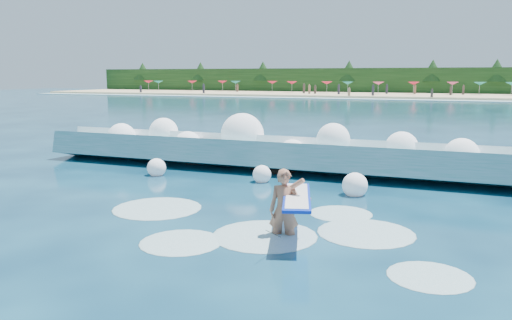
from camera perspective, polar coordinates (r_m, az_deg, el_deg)
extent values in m
plane|color=#072339|center=(13.59, -9.09, -5.92)|extent=(200.00, 200.00, 0.00)
cube|color=tan|center=(89.53, 17.57, 7.03)|extent=(140.00, 20.00, 0.40)
cube|color=silver|center=(78.58, 16.94, 6.64)|extent=(140.00, 5.00, 0.08)
cube|color=black|center=(99.44, 18.09, 8.55)|extent=(140.00, 4.00, 5.00)
cube|color=teal|center=(19.41, 1.24, 0.31)|extent=(18.77, 2.86, 1.57)
cube|color=white|center=(20.08, 2.05, 1.98)|extent=(18.77, 1.32, 0.73)
cube|color=black|center=(21.15, -4.60, 0.87)|extent=(2.36, 1.92, 1.16)
cube|color=black|center=(19.28, 2.36, -0.23)|extent=(1.96, 1.77, 0.89)
cube|color=black|center=(19.71, 10.96, 0.18)|extent=(2.26, 2.15, 1.24)
imported|color=#A1654B|center=(11.31, 3.24, -5.75)|extent=(0.77, 0.59, 1.88)
cube|color=#0B2CC5|center=(11.19, 4.70, -4.22)|extent=(1.31, 2.63, 0.06)
cube|color=white|center=(11.19, 4.70, -4.14)|extent=(1.15, 2.39, 0.06)
cylinder|color=black|center=(10.22, 2.02, -8.43)|extent=(0.01, 0.91, 0.43)
sphere|color=white|center=(22.30, -15.10, 2.52)|extent=(1.22, 1.22, 1.22)
sphere|color=white|center=(22.01, -10.51, 3.14)|extent=(1.26, 1.26, 1.26)
sphere|color=white|center=(20.50, -7.81, 1.70)|extent=(1.13, 1.13, 1.13)
sphere|color=white|center=(20.34, -1.58, 2.89)|extent=(1.77, 1.77, 1.77)
sphere|color=white|center=(18.81, 4.16, 0.77)|extent=(1.05, 1.05, 1.05)
sphere|color=white|center=(18.50, 8.81, 2.30)|extent=(1.23, 1.23, 1.23)
sphere|color=white|center=(18.68, 16.30, 1.33)|extent=(1.19, 1.19, 1.19)
sphere|color=white|center=(18.27, 22.43, 0.47)|extent=(1.19, 1.19, 1.19)
sphere|color=white|center=(18.62, -11.30, -0.88)|extent=(0.69, 0.69, 0.69)
sphere|color=white|center=(17.12, 0.68, -1.66)|extent=(0.64, 0.64, 0.64)
sphere|color=white|center=(15.54, 11.23, -2.85)|extent=(0.78, 0.78, 0.78)
ellipsoid|color=silver|center=(11.53, 0.98, -8.64)|extent=(2.44, 2.44, 0.12)
ellipsoid|color=silver|center=(11.22, -8.58, -9.28)|extent=(1.84, 1.84, 0.09)
ellipsoid|color=silver|center=(11.99, 12.44, -8.15)|extent=(2.28, 2.28, 0.11)
ellipsoid|color=silver|center=(14.08, -11.23, -5.43)|extent=(2.46, 2.46, 0.12)
ellipsoid|color=silver|center=(13.48, 9.65, -6.06)|extent=(1.68, 1.68, 0.08)
ellipsoid|color=silver|center=(9.84, 19.24, -12.48)|extent=(1.56, 1.56, 0.08)
cone|color=red|center=(109.28, -12.19, 8.73)|extent=(2.00, 2.00, 0.50)
cone|color=#147E76|center=(106.04, -11.09, 8.74)|extent=(2.00, 2.00, 0.50)
cone|color=red|center=(105.06, -7.32, 8.84)|extent=(2.00, 2.00, 0.50)
cone|color=red|center=(103.62, -3.86, 8.88)|extent=(2.00, 2.00, 0.50)
cone|color=#147E76|center=(99.89, -2.35, 8.87)|extent=(2.00, 2.00, 0.50)
cone|color=red|center=(98.46, 1.86, 8.86)|extent=(2.00, 2.00, 0.50)
cone|color=red|center=(94.70, 4.13, 8.81)|extent=(2.00, 2.00, 0.50)
cone|color=red|center=(92.77, 8.11, 8.72)|extent=(2.00, 2.00, 0.50)
cone|color=#147E76|center=(91.09, 10.45, 8.64)|extent=(2.00, 2.00, 0.50)
cone|color=#D13D72|center=(89.94, 13.81, 8.51)|extent=(2.00, 2.00, 0.50)
cone|color=red|center=(91.28, 17.58, 8.36)|extent=(2.00, 2.00, 0.50)
cone|color=#D13D72|center=(92.69, 21.55, 8.15)|extent=(2.00, 2.00, 0.50)
cone|color=#147E76|center=(92.32, 24.21, 7.97)|extent=(2.00, 2.00, 0.50)
cone|color=#147E76|center=(92.46, 27.21, 7.76)|extent=(2.00, 2.00, 0.50)
cube|color=#3F332D|center=(87.21, 7.25, 7.94)|extent=(0.35, 0.22, 1.43)
cube|color=#262633|center=(93.80, -1.58, 8.15)|extent=(0.35, 0.22, 1.51)
cube|color=#262633|center=(82.35, 11.77, 7.56)|extent=(0.35, 0.22, 1.62)
cube|color=brown|center=(89.62, 11.84, 7.89)|extent=(0.35, 0.22, 1.54)
cube|color=#8C664C|center=(99.10, -14.20, 7.72)|extent=(0.35, 0.22, 1.35)
cube|color=#262633|center=(83.19, 11.20, 7.74)|extent=(0.35, 0.22, 1.38)
cube|color=brown|center=(81.98, 17.65, 7.52)|extent=(0.35, 0.22, 1.60)
cube|color=#3F332D|center=(86.24, 26.78, 6.99)|extent=(0.35, 0.22, 1.48)
cube|color=#8C664C|center=(79.59, 19.45, 7.06)|extent=(0.35, 0.22, 1.37)
cube|color=brown|center=(91.65, 16.55, 7.73)|extent=(0.35, 0.22, 1.52)
cube|color=#3F332D|center=(91.93, 17.58, 7.64)|extent=(0.35, 0.22, 1.39)
cube|color=#8C664C|center=(84.25, 4.48, 7.71)|extent=(0.35, 0.22, 1.43)
cube|color=#262633|center=(97.82, -9.26, 8.10)|extent=(0.35, 0.22, 1.54)
cube|color=brown|center=(98.80, -13.03, 7.80)|extent=(0.35, 0.22, 1.51)
cube|color=#3F332D|center=(81.88, 17.29, 7.47)|extent=(0.35, 0.22, 1.41)
cube|color=#8C664C|center=(88.36, 2.05, 8.03)|extent=(0.35, 0.22, 1.44)
cube|color=#262633|center=(101.97, -10.01, 8.12)|extent=(0.35, 0.22, 1.48)
cube|color=brown|center=(97.66, -0.07, 8.23)|extent=(0.35, 0.22, 1.55)
cube|color=#3F332D|center=(85.83, 26.91, 6.95)|extent=(0.35, 0.22, 1.40)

